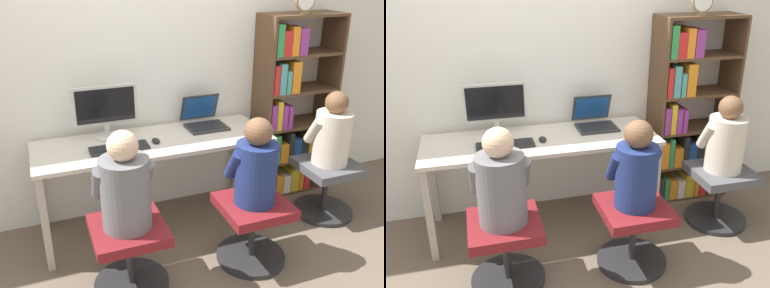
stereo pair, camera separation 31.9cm
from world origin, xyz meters
The scene contains 15 objects.
ground_plane centered at (0.00, 0.00, 0.00)m, with size 14.00×14.00×0.00m, color brown.
wall_back centered at (0.00, 0.68, 1.30)m, with size 10.00×0.05×2.60m.
desk centered at (0.00, 0.31, 0.68)m, with size 1.80×0.62×0.76m.
desktop_monitor centered at (-0.32, 0.49, 0.98)m, with size 0.49×0.20×0.41m.
laptop centered at (0.47, 0.45, 0.81)m, with size 0.32×0.33×0.25m.
keyboard centered at (-0.28, 0.23, 0.77)m, with size 0.42×0.15×0.03m.
computer_mouse_by_keyboard centered at (0.00, 0.26, 0.77)m, with size 0.06×0.09×0.03m.
office_chair_left centered at (-0.37, -0.33, 0.28)m, with size 0.50×0.50×0.48m.
office_chair_right centered at (0.51, -0.36, 0.28)m, with size 0.50×0.50×0.48m.
person_at_monitor centered at (-0.37, -0.33, 0.75)m, with size 0.38×0.32×0.64m.
person_at_laptop centered at (0.51, -0.36, 0.74)m, with size 0.35×0.30×0.62m.
bookshelf centered at (1.29, 0.47, 0.75)m, with size 0.71×0.32×1.62m.
desk_clock centered at (1.31, 0.39, 1.73)m, with size 0.17×0.03×0.19m.
office_chair_side centered at (1.40, -0.03, 0.28)m, with size 0.50×0.50×0.48m.
person_near_shelf centered at (1.40, -0.02, 0.74)m, with size 0.36×0.30×0.61m.
Camera 2 is at (-0.51, -2.71, 2.00)m, focal length 40.00 mm.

